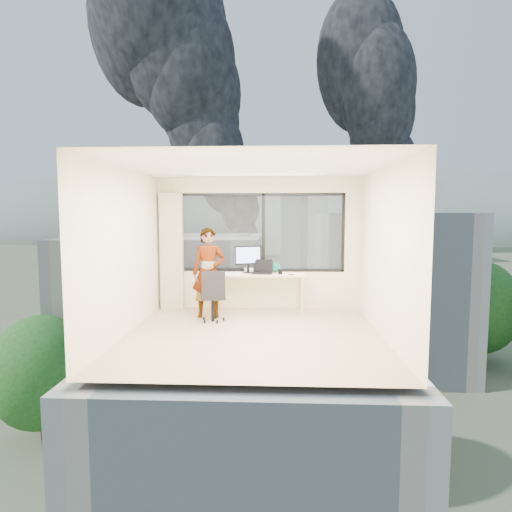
# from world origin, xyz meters

# --- Properties ---
(floor) EXTENTS (4.00, 4.00, 0.01)m
(floor) POSITION_xyz_m (0.00, 0.00, 0.00)
(floor) COLOR tan
(floor) RESTS_ON ground
(ceiling) EXTENTS (4.00, 4.00, 0.01)m
(ceiling) POSITION_xyz_m (0.00, 0.00, 2.60)
(ceiling) COLOR white
(ceiling) RESTS_ON ground
(wall_front) EXTENTS (4.00, 0.01, 2.60)m
(wall_front) POSITION_xyz_m (0.00, -2.00, 1.30)
(wall_front) COLOR #F4E9BD
(wall_front) RESTS_ON ground
(wall_left) EXTENTS (0.01, 4.00, 2.60)m
(wall_left) POSITION_xyz_m (-2.00, 0.00, 1.30)
(wall_left) COLOR #F4E9BD
(wall_left) RESTS_ON ground
(wall_right) EXTENTS (0.01, 4.00, 2.60)m
(wall_right) POSITION_xyz_m (2.00, 0.00, 1.30)
(wall_right) COLOR #F4E9BD
(wall_right) RESTS_ON ground
(window_wall) EXTENTS (3.30, 0.16, 1.55)m
(window_wall) POSITION_xyz_m (0.05, 2.00, 1.52)
(window_wall) COLOR black
(window_wall) RESTS_ON ground
(curtain) EXTENTS (0.45, 0.14, 2.30)m
(curtain) POSITION_xyz_m (-1.72, 1.88, 1.15)
(curtain) COLOR beige
(curtain) RESTS_ON floor
(desk) EXTENTS (1.80, 0.60, 0.75)m
(desk) POSITION_xyz_m (0.00, 1.66, 0.38)
(desk) COLOR beige
(desk) RESTS_ON floor
(chair) EXTENTS (0.57, 0.57, 0.93)m
(chair) POSITION_xyz_m (-0.76, 0.86, 0.47)
(chair) COLOR black
(chair) RESTS_ON floor
(person) EXTENTS (0.63, 0.44, 1.64)m
(person) POSITION_xyz_m (-0.88, 1.20, 0.82)
(person) COLOR #2D2D33
(person) RESTS_ON floor
(monitor) EXTENTS (0.54, 0.30, 0.54)m
(monitor) POSITION_xyz_m (-0.19, 1.74, 1.02)
(monitor) COLOR black
(monitor) RESTS_ON desk
(game_console) EXTENTS (0.35, 0.31, 0.08)m
(game_console) POSITION_xyz_m (-0.11, 1.89, 0.79)
(game_console) COLOR white
(game_console) RESTS_ON desk
(laptop) EXTENTS (0.40, 0.42, 0.24)m
(laptop) POSITION_xyz_m (0.09, 1.62, 0.87)
(laptop) COLOR black
(laptop) RESTS_ON desk
(cellphone) EXTENTS (0.12, 0.08, 0.01)m
(cellphone) POSITION_xyz_m (0.65, 1.52, 0.76)
(cellphone) COLOR black
(cellphone) RESTS_ON desk
(pen_cup) EXTENTS (0.10, 0.10, 0.10)m
(pen_cup) POSITION_xyz_m (0.44, 1.57, 0.80)
(pen_cup) COLOR black
(pen_cup) RESTS_ON desk
(handbag) EXTENTS (0.27, 0.18, 0.19)m
(handbag) POSITION_xyz_m (0.33, 1.85, 0.84)
(handbag) COLOR #0D4E40
(handbag) RESTS_ON desk
(exterior_ground) EXTENTS (400.00, 400.00, 0.04)m
(exterior_ground) POSITION_xyz_m (0.00, 120.00, -14.00)
(exterior_ground) COLOR #515B3D
(exterior_ground) RESTS_ON ground
(near_bldg_a) EXTENTS (16.00, 12.00, 14.00)m
(near_bldg_a) POSITION_xyz_m (-9.00, 30.00, -7.00)
(near_bldg_a) COLOR #EEDFC7
(near_bldg_a) RESTS_ON exterior_ground
(near_bldg_b) EXTENTS (14.00, 13.00, 16.00)m
(near_bldg_b) POSITION_xyz_m (12.00, 38.00, -6.00)
(near_bldg_b) COLOR silver
(near_bldg_b) RESTS_ON exterior_ground
(far_tower_a) EXTENTS (14.00, 14.00, 28.00)m
(far_tower_a) POSITION_xyz_m (-35.00, 95.00, 0.00)
(far_tower_a) COLOR silver
(far_tower_a) RESTS_ON exterior_ground
(far_tower_b) EXTENTS (13.00, 13.00, 30.00)m
(far_tower_b) POSITION_xyz_m (8.00, 120.00, 1.00)
(far_tower_b) COLOR silver
(far_tower_b) RESTS_ON exterior_ground
(far_tower_c) EXTENTS (15.00, 15.00, 26.00)m
(far_tower_c) POSITION_xyz_m (45.00, 140.00, -1.00)
(far_tower_c) COLOR silver
(far_tower_c) RESTS_ON exterior_ground
(far_tower_d) EXTENTS (16.00, 14.00, 22.00)m
(far_tower_d) POSITION_xyz_m (-60.00, 150.00, -3.00)
(far_tower_d) COLOR silver
(far_tower_d) RESTS_ON exterior_ground
(hill_a) EXTENTS (288.00, 216.00, 90.00)m
(hill_a) POSITION_xyz_m (-120.00, 320.00, -14.00)
(hill_a) COLOR slate
(hill_a) RESTS_ON exterior_ground
(hill_b) EXTENTS (300.00, 220.00, 96.00)m
(hill_b) POSITION_xyz_m (100.00, 320.00, -14.00)
(hill_b) COLOR slate
(hill_b) RESTS_ON exterior_ground
(tree_a) EXTENTS (7.00, 7.00, 8.00)m
(tree_a) POSITION_xyz_m (-16.00, 22.00, -10.00)
(tree_a) COLOR #224818
(tree_a) RESTS_ON exterior_ground
(tree_b) EXTENTS (7.60, 7.60, 9.00)m
(tree_b) POSITION_xyz_m (4.00, 18.00, -9.50)
(tree_b) COLOR #224818
(tree_b) RESTS_ON exterior_ground
(tree_c) EXTENTS (8.40, 8.40, 10.00)m
(tree_c) POSITION_xyz_m (22.00, 40.00, -9.00)
(tree_c) COLOR #224818
(tree_c) RESTS_ON exterior_ground
(smoke_plume_a) EXTENTS (40.00, 24.00, 90.00)m
(smoke_plume_a) POSITION_xyz_m (-10.00, 150.00, 39.00)
(smoke_plume_a) COLOR black
(smoke_plume_a) RESTS_ON exterior_ground
(smoke_plume_b) EXTENTS (30.00, 18.00, 70.00)m
(smoke_plume_b) POSITION_xyz_m (55.00, 170.00, 27.00)
(smoke_plume_b) COLOR black
(smoke_plume_b) RESTS_ON exterior_ground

